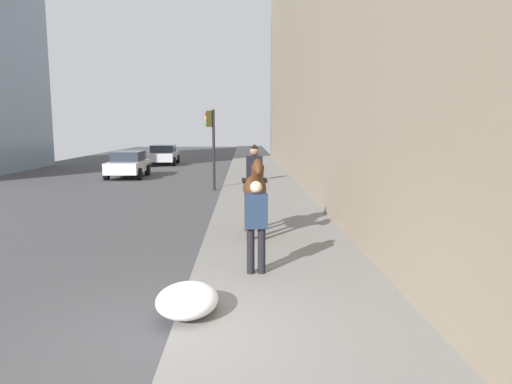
% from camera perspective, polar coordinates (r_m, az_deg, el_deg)
% --- Properties ---
extents(sidewalk_slab, '(120.00, 3.50, 0.12)m').
position_cam_1_polar(sidewalk_slab, '(6.31, 5.99, -17.41)').
color(sidewalk_slab, slate).
rests_on(sidewalk_slab, ground).
extents(mounted_horse_near, '(2.15, 0.64, 2.24)m').
position_cam_1_polar(mounted_horse_near, '(11.05, -0.15, 0.70)').
color(mounted_horse_near, '#4C2B16').
rests_on(mounted_horse_near, sidewalk_slab).
extents(pedestrian_greeting, '(0.28, 0.41, 1.70)m').
position_cam_1_polar(pedestrian_greeting, '(8.25, 0.02, -3.62)').
color(pedestrian_greeting, black).
rests_on(pedestrian_greeting, sidewalk_slab).
extents(car_near_lane, '(3.85, 2.00, 1.44)m').
position_cam_1_polar(car_near_lane, '(26.25, -15.67, 3.40)').
color(car_near_lane, silver).
rests_on(car_near_lane, ground).
extents(car_mid_lane, '(4.16, 2.22, 1.44)m').
position_cam_1_polar(car_mid_lane, '(34.84, -11.50, 4.60)').
color(car_mid_lane, '#B7BABF').
rests_on(car_mid_lane, ground).
extents(traffic_light_near_curb, '(0.20, 0.44, 3.53)m').
position_cam_1_polar(traffic_light_near_curb, '(20.17, -5.58, 6.94)').
color(traffic_light_near_curb, black).
rests_on(traffic_light_near_curb, ground).
extents(snow_pile_near, '(1.16, 0.89, 0.40)m').
position_cam_1_polar(snow_pile_near, '(6.80, -8.57, -13.14)').
color(snow_pile_near, white).
rests_on(snow_pile_near, sidewalk_slab).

